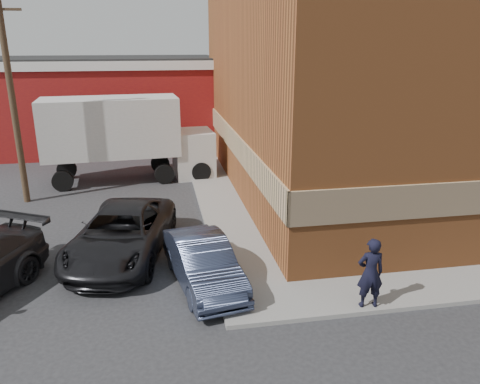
{
  "coord_description": "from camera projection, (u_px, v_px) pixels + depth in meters",
  "views": [
    {
      "loc": [
        -1.88,
        -11.26,
        6.57
      ],
      "look_at": [
        0.83,
        3.77,
        1.61
      ],
      "focal_mm": 35.0,
      "sensor_mm": 36.0,
      "label": 1
    }
  ],
  "objects": [
    {
      "name": "warehouse",
      "position": [
        89.0,
        103.0,
        29.73
      ],
      "size": [
        16.3,
        8.3,
        5.6
      ],
      "color": "maroon",
      "rests_on": "ground"
    },
    {
      "name": "utility_pole",
      "position": [
        11.0,
        89.0,
        18.58
      ],
      "size": [
        2.0,
        0.26,
        9.0
      ],
      "color": "#4C3A26",
      "rests_on": "ground"
    },
    {
      "name": "sedan",
      "position": [
        203.0,
        263.0,
        13.01
      ],
      "size": [
        2.16,
        4.33,
        1.36
      ],
      "primitive_type": "imported",
      "rotation": [
        0.0,
        0.0,
        0.18
      ],
      "color": "#323A53",
      "rests_on": "ground"
    },
    {
      "name": "brick_building",
      "position": [
        385.0,
        84.0,
        21.3
      ],
      "size": [
        14.25,
        18.25,
        9.36
      ],
      "color": "#9B5428",
      "rests_on": "ground"
    },
    {
      "name": "ground",
      "position": [
        235.0,
        291.0,
        12.89
      ],
      "size": [
        90.0,
        90.0,
        0.0
      ],
      "primitive_type": "plane",
      "color": "#28282B",
      "rests_on": "ground"
    },
    {
      "name": "box_truck",
      "position": [
        128.0,
        133.0,
        22.45
      ],
      "size": [
        8.34,
        3.07,
        4.04
      ],
      "rotation": [
        0.0,
        0.0,
        0.08
      ],
      "color": "silver",
      "rests_on": "ground"
    },
    {
      "name": "man",
      "position": [
        370.0,
        273.0,
        11.65
      ],
      "size": [
        0.71,
        0.5,
        1.86
      ],
      "primitive_type": "imported",
      "rotation": [
        0.0,
        0.0,
        3.06
      ],
      "color": "black",
      "rests_on": "sidewalk_south"
    },
    {
      "name": "sidewalk_west",
      "position": [
        215.0,
        190.0,
        21.39
      ],
      "size": [
        1.8,
        18.0,
        0.12
      ],
      "primitive_type": "cube",
      "color": "gray",
      "rests_on": "ground"
    },
    {
      "name": "suv_a",
      "position": [
        122.0,
        233.0,
        14.71
      ],
      "size": [
        3.79,
        6.08,
        1.57
      ],
      "primitive_type": "imported",
      "rotation": [
        0.0,
        0.0,
        -0.22
      ],
      "color": "black",
      "rests_on": "ground"
    }
  ]
}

